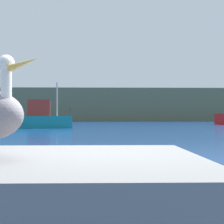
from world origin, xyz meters
The scene contains 3 objects.
ground_plane centered at (0.00, 0.00, 0.00)m, with size 260.00×260.00×0.00m, color navy.
hillside_backdrop centered at (0.00, 70.34, 3.23)m, with size 140.00×15.78×6.46m, color #5B664C.
fishing_boat_teal centered at (-5.74, 26.62, 0.82)m, with size 6.61×2.71×4.03m.
Camera 1 is at (0.12, -3.83, 1.07)m, focal length 55.73 mm.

